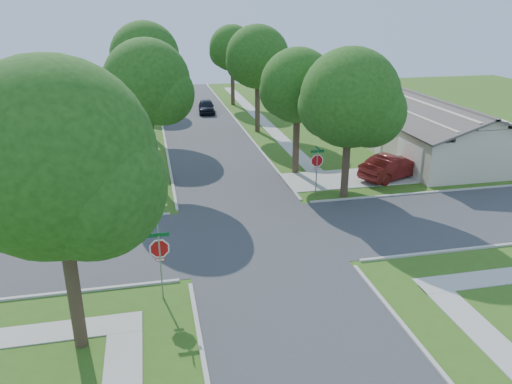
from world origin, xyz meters
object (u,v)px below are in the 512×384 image
at_px(tree_sw_corner, 58,168).
at_px(stop_sign_sw, 160,251).
at_px(tree_w_mid, 146,59).
at_px(car_curb_west, 179,97).
at_px(stop_sign_ne, 317,163).
at_px(house_nw_far, 34,101).
at_px(house_ne_near, 433,135).
at_px(car_driveway, 392,167).
at_px(tree_e_near, 298,89).
at_px(house_ne_far, 344,95).
at_px(tree_e_mid, 258,60).
at_px(tree_ne_corner, 351,103).
at_px(tree_w_near, 148,86).
at_px(tree_e_far, 233,50).
at_px(car_curb_east, 206,106).
at_px(tree_w_far, 145,56).

bearing_deg(tree_sw_corner, stop_sign_sw, 39.97).
relative_size(tree_w_mid, car_curb_west, 2.16).
height_order(stop_sign_ne, house_nw_far, house_nw_far).
xyz_separation_m(house_ne_near, car_driveway, (-5.41, -4.38, -0.72)).
relative_size(stop_sign_ne, tree_w_mid, 0.31).
relative_size(tree_e_near, house_ne_far, 0.61).
bearing_deg(tree_e_mid, tree_w_mid, 180.00).
bearing_deg(house_ne_near, tree_e_near, -169.96).
xyz_separation_m(tree_ne_corner, house_nw_far, (-22.35, 27.79, -4.08)).
bearing_deg(car_curb_west, tree_ne_corner, 107.06).
distance_m(tree_ne_corner, car_driveway, 6.83).
bearing_deg(tree_w_near, tree_w_mid, 89.98).
distance_m(tree_e_far, car_curb_west, 8.33).
distance_m(tree_ne_corner, car_curb_east, 26.76).
distance_m(stop_sign_sw, house_ne_far, 39.55).
xyz_separation_m(house_nw_far, car_curb_west, (14.79, 4.37, -0.87)).
xyz_separation_m(tree_e_near, car_curb_west, (-5.95, 27.36, -5.00)).
height_order(stop_sign_sw, tree_e_near, tree_e_near).
height_order(tree_ne_corner, car_driveway, tree_ne_corner).
relative_size(tree_sw_corner, house_ne_near, 0.70).
distance_m(stop_sign_sw, car_curb_west, 41.23).
bearing_deg(tree_e_far, tree_e_near, -90.00).
xyz_separation_m(tree_w_mid, car_curb_west, (3.44, 15.36, -5.84)).
relative_size(tree_w_far, tree_ne_corner, 0.93).
bearing_deg(tree_w_near, tree_sw_corner, -99.90).
bearing_deg(stop_sign_sw, tree_w_far, 89.93).
bearing_deg(stop_sign_sw, car_curb_east, 80.35).
bearing_deg(house_ne_far, house_ne_near, -90.00).
height_order(stop_sign_sw, tree_e_far, tree_e_far).
relative_size(tree_sw_corner, car_curb_east, 2.37).
bearing_deg(car_curb_east, tree_w_mid, -118.14).
bearing_deg(tree_sw_corner, tree_w_mid, 84.30).
distance_m(tree_e_mid, tree_w_near, 15.25).
bearing_deg(tree_w_far, house_nw_far, -169.95).
xyz_separation_m(tree_w_near, tree_w_mid, (0.00, 12.00, 0.37)).
bearing_deg(tree_e_near, tree_w_mid, 128.05).
bearing_deg(house_ne_near, stop_sign_ne, -150.86).
relative_size(stop_sign_ne, house_ne_far, 0.22).
bearing_deg(car_driveway, car_curb_west, -2.30).
bearing_deg(car_curb_east, tree_e_far, 53.27).
xyz_separation_m(stop_sign_sw, house_ne_near, (20.69, 15.70, -0.51)).
xyz_separation_m(house_ne_near, car_curb_west, (-17.19, 25.37, -0.87)).
bearing_deg(car_curb_west, tree_sw_corner, 85.64).
distance_m(tree_e_mid, car_curb_west, 17.40).
relative_size(tree_w_mid, tree_sw_corner, 1.00).
distance_m(tree_w_mid, car_driveway, 21.71).
height_order(stop_sign_ne, tree_e_near, tree_e_near).
relative_size(tree_w_far, house_ne_near, 0.59).
distance_m(stop_sign_ne, house_nw_far, 34.26).
height_order(tree_ne_corner, car_curb_east, tree_ne_corner).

